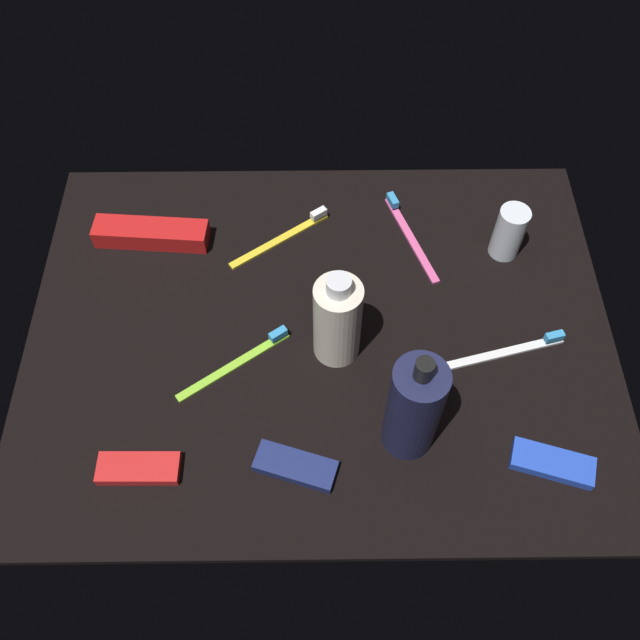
# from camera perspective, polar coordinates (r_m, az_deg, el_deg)

# --- Properties ---
(ground_plane) EXTENTS (0.84, 0.64, 0.01)m
(ground_plane) POSITION_cam_1_polar(r_m,az_deg,el_deg) (1.00, 0.00, -1.11)
(ground_plane) COLOR black
(lotion_bottle) EXTENTS (0.07, 0.07, 0.20)m
(lotion_bottle) POSITION_cam_1_polar(r_m,az_deg,el_deg) (0.85, 7.74, -7.19)
(lotion_bottle) COLOR #1B1E40
(lotion_bottle) RESTS_ON ground_plane
(bodywash_bottle) EXTENTS (0.06, 0.06, 0.16)m
(bodywash_bottle) POSITION_cam_1_polar(r_m,az_deg,el_deg) (0.92, 1.44, -0.00)
(bodywash_bottle) COLOR silver
(bodywash_bottle) RESTS_ON ground_plane
(deodorant_stick) EXTENTS (0.05, 0.05, 0.09)m
(deodorant_stick) POSITION_cam_1_polar(r_m,az_deg,el_deg) (1.08, 15.30, 6.98)
(deodorant_stick) COLOR silver
(deodorant_stick) RESTS_ON ground_plane
(toothbrush_pink) EXTENTS (0.07, 0.17, 0.02)m
(toothbrush_pink) POSITION_cam_1_polar(r_m,az_deg,el_deg) (1.11, 7.30, 7.17)
(toothbrush_pink) COLOR #E55999
(toothbrush_pink) RESTS_ON ground_plane
(toothbrush_white) EXTENTS (0.18, 0.06, 0.02)m
(toothbrush_white) POSITION_cam_1_polar(r_m,az_deg,el_deg) (1.01, 15.45, -2.38)
(toothbrush_white) COLOR white
(toothbrush_white) RESTS_ON ground_plane
(toothbrush_yellow) EXTENTS (0.15, 0.11, 0.02)m
(toothbrush_yellow) POSITION_cam_1_polar(r_m,az_deg,el_deg) (1.09, -2.88, 6.98)
(toothbrush_yellow) COLOR yellow
(toothbrush_yellow) RESTS_ON ground_plane
(toothbrush_lime) EXTENTS (0.15, 0.11, 0.02)m
(toothbrush_lime) POSITION_cam_1_polar(r_m,az_deg,el_deg) (0.97, -6.57, -3.30)
(toothbrush_lime) COLOR #8CD133
(toothbrush_lime) RESTS_ON ground_plane
(toothpaste_box_red) EXTENTS (0.18, 0.06, 0.03)m
(toothpaste_box_red) POSITION_cam_1_polar(r_m,az_deg,el_deg) (1.11, -13.72, 6.92)
(toothpaste_box_red) COLOR red
(toothpaste_box_red) RESTS_ON ground_plane
(snack_bar_red) EXTENTS (0.10, 0.04, 0.01)m
(snack_bar_red) POSITION_cam_1_polar(r_m,az_deg,el_deg) (0.93, -14.71, -11.73)
(snack_bar_red) COLOR red
(snack_bar_red) RESTS_ON ground_plane
(snack_bar_blue) EXTENTS (0.11, 0.07, 0.01)m
(snack_bar_blue) POSITION_cam_1_polar(r_m,az_deg,el_deg) (0.95, 18.59, -11.11)
(snack_bar_blue) COLOR blue
(snack_bar_blue) RESTS_ON ground_plane
(snack_bar_navy) EXTENTS (0.11, 0.07, 0.01)m
(snack_bar_navy) POSITION_cam_1_polar(r_m,az_deg,el_deg) (0.90, -2.03, -11.93)
(snack_bar_navy) COLOR navy
(snack_bar_navy) RESTS_ON ground_plane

